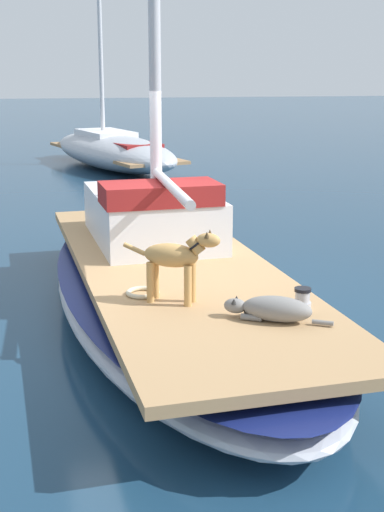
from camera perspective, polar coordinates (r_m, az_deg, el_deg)
name	(u,v)px	position (r m, az deg, el deg)	size (l,w,h in m)	color
ground_plane	(175,320)	(8.15, -1.33, -5.11)	(120.00, 120.00, 0.00)	navy
sailboat_main	(175,292)	(8.04, -1.35, -2.87)	(3.06, 7.41, 0.66)	#B2B7C1
cabin_house	(152,214)	(8.93, -3.15, 3.34)	(1.57, 2.32, 0.84)	silver
dog_tan	(176,258)	(6.55, -1.28, -0.18)	(0.86, 0.53, 0.70)	tan
dog_grey	(273,309)	(6.20, 6.42, -4.18)	(0.87, 0.54, 0.22)	gray
deck_winch	(302,300)	(6.49, 8.73, -3.47)	(0.16, 0.16, 0.21)	#B7B7BC
coiled_rope	(143,292)	(6.90, -3.91, -2.90)	(0.32, 0.32, 0.04)	beige
moored_boat_far_astern	(113,150)	(20.50, -6.28, 8.38)	(4.06, 7.17, 6.76)	#B2B7C1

